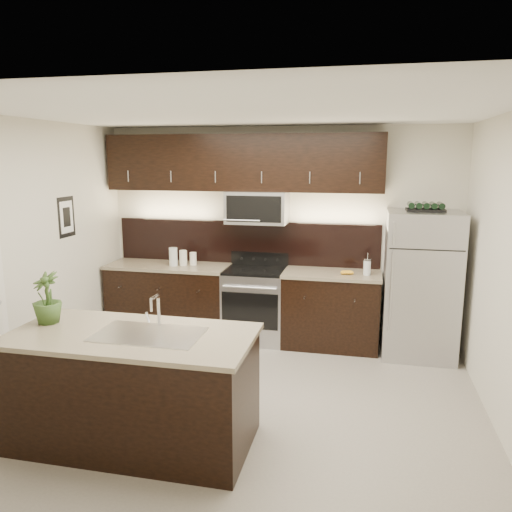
{
  "coord_description": "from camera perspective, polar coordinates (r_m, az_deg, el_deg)",
  "views": [
    {
      "loc": [
        1.07,
        -4.29,
        2.31
      ],
      "look_at": [
        0.01,
        0.55,
        1.33
      ],
      "focal_mm": 35.0,
      "sensor_mm": 36.0,
      "label": 1
    }
  ],
  "objects": [
    {
      "name": "upper_fixtures",
      "position": [
        6.31,
        -1.41,
        9.6
      ],
      "size": [
        3.49,
        0.4,
        1.66
      ],
      "color": "black",
      "rests_on": "counter_run"
    },
    {
      "name": "counter_run",
      "position": [
        6.44,
        -1.88,
        -5.44
      ],
      "size": [
        3.51,
        0.65,
        0.94
      ],
      "color": "black",
      "rests_on": "ground"
    },
    {
      "name": "plant",
      "position": [
        4.55,
        -22.81,
        -4.43
      ],
      "size": [
        0.31,
        0.31,
        0.44
      ],
      "primitive_type": "imported",
      "rotation": [
        0.0,
        0.0,
        -0.35
      ],
      "color": "#324D1F",
      "rests_on": "island"
    },
    {
      "name": "french_press",
      "position": [
        6.07,
        12.58,
        -1.22
      ],
      "size": [
        0.09,
        0.09,
        0.26
      ],
      "rotation": [
        0.0,
        0.0,
        0.14
      ],
      "color": "silver",
      "rests_on": "counter_run"
    },
    {
      "name": "ground",
      "position": [
        4.99,
        -1.54,
        -16.42
      ],
      "size": [
        4.5,
        4.5,
        0.0
      ],
      "primitive_type": "plane",
      "color": "gray",
      "rests_on": "ground"
    },
    {
      "name": "wine_rack",
      "position": [
        5.98,
        18.81,
        5.31
      ],
      "size": [
        0.42,
        0.26,
        0.1
      ],
      "color": "black",
      "rests_on": "refrigerator"
    },
    {
      "name": "canisters",
      "position": [
        6.52,
        -8.59,
        -0.17
      ],
      "size": [
        0.33,
        0.19,
        0.23
      ],
      "rotation": [
        0.0,
        0.0,
        0.36
      ],
      "color": "silver",
      "rests_on": "counter_run"
    },
    {
      "name": "island",
      "position": [
        4.31,
        -13.78,
        -14.43
      ],
      "size": [
        1.96,
        0.96,
        0.94
      ],
      "color": "black",
      "rests_on": "ground"
    },
    {
      "name": "room_walls",
      "position": [
        4.46,
        -3.15,
        3.21
      ],
      "size": [
        4.52,
        4.02,
        2.71
      ],
      "color": "beige",
      "rests_on": "ground"
    },
    {
      "name": "sink_faucet",
      "position": [
        4.07,
        -12.11,
        -8.53
      ],
      "size": [
        0.84,
        0.5,
        0.28
      ],
      "color": "silver",
      "rests_on": "island"
    },
    {
      "name": "bananas",
      "position": [
        6.06,
        9.9,
        -1.84
      ],
      "size": [
        0.19,
        0.17,
        0.05
      ],
      "primitive_type": "ellipsoid",
      "rotation": [
        0.0,
        0.0,
        0.29
      ],
      "color": "gold",
      "rests_on": "counter_run"
    },
    {
      "name": "refrigerator",
      "position": [
        6.13,
        18.28,
        -3.12
      ],
      "size": [
        0.83,
        0.75,
        1.71
      ],
      "primitive_type": "cube",
      "color": "#B2B2B7",
      "rests_on": "ground"
    }
  ]
}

